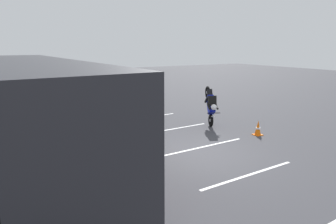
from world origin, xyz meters
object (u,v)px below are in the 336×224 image
parked_motorcycle_silver (88,122)px  spectator_left (143,129)px  spectator_far_right (111,112)px  spectator_far_left (145,136)px  tour_bus (33,112)px  traffic_cone (258,128)px  spectator_right (116,119)px  spectator_centre (127,124)px  stunt_motorcycle (211,104)px

parked_motorcycle_silver → spectator_left: bearing=-168.8°
spectator_left → spectator_far_right: size_ratio=0.99×
spectator_far_left → spectator_far_right: bearing=-3.8°
tour_bus → traffic_cone: 8.60m
parked_motorcycle_silver → traffic_cone: parked_motorcycle_silver is taller
spectator_far_right → spectator_right: bearing=170.0°
spectator_far_left → spectator_right: size_ratio=1.03×
parked_motorcycle_silver → spectator_far_left: bearing=-174.5°
tour_bus → spectator_centre: bearing=-101.6°
spectator_far_left → stunt_motorcycle: 5.64m
spectator_left → traffic_cone: spectator_left is taller
spectator_far_left → spectator_right: (2.61, -0.06, -0.04)m
spectator_far_left → tour_bus: bearing=50.3°
spectator_right → spectator_far_left: bearing=178.7°
tour_bus → stunt_motorcycle: tour_bus is taller
tour_bus → spectator_right: size_ratio=6.66×
spectator_far_left → parked_motorcycle_silver: spectator_far_left is taller
parked_motorcycle_silver → tour_bus: bearing=136.3°
spectator_far_left → spectator_far_right: spectator_far_left is taller
spectator_left → spectator_far_right: bearing=1.5°
spectator_right → parked_motorcycle_silver: 2.18m
spectator_far_right → stunt_motorcycle: (-0.72, -4.57, 0.02)m
tour_bus → traffic_cone: bearing=-100.3°
spectator_far_right → stunt_motorcycle: 4.63m
stunt_motorcycle → spectator_left: bearing=115.7°
spectator_left → spectator_centre: size_ratio=1.00×
spectator_far_left → spectator_centre: size_ratio=1.03×
spectator_centre → stunt_motorcycle: bearing=-75.0°
parked_motorcycle_silver → spectator_right: bearing=-166.1°
spectator_far_right → parked_motorcycle_silver: spectator_far_right is taller
spectator_far_left → stunt_motorcycle: size_ratio=0.93×
spectator_far_right → traffic_cone: 6.15m
spectator_right → spectator_far_right: size_ratio=0.98×
spectator_right → stunt_motorcycle: bearing=-86.0°
tour_bus → traffic_cone: tour_bus is taller
spectator_far_left → spectator_far_right: size_ratio=1.01×
spectator_centre → stunt_motorcycle: 4.85m
stunt_motorcycle → traffic_cone: size_ratio=3.02×
spectator_far_left → spectator_left: size_ratio=1.02×
spectator_left → parked_motorcycle_silver: size_ratio=0.84×
traffic_cone → spectator_far_left: bearing=97.6°
spectator_far_left → spectator_left: spectator_far_left is taller
spectator_right → traffic_cone: size_ratio=2.72×
spectator_far_right → stunt_motorcycle: size_ratio=0.92×
tour_bus → spectator_far_left: tour_bus is taller
stunt_motorcycle → traffic_cone: (-2.18, -0.80, -0.75)m
tour_bus → traffic_cone: (-1.52, -8.35, -1.34)m
spectator_far_left → parked_motorcycle_silver: 4.71m
spectator_far_left → traffic_cone: (0.75, -5.62, -0.75)m
traffic_cone → spectator_left: bearing=89.8°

